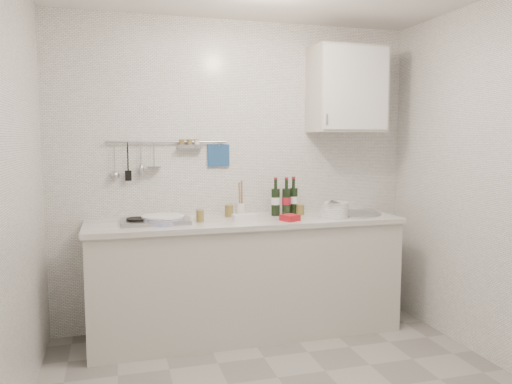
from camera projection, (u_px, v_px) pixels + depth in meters
back_wall at (237, 174)px, 4.15m from camera, size 3.00×0.02×2.50m
wall_left at (4, 200)px, 2.40m from camera, size 0.02×2.80×2.50m
counter at (247, 280)px, 3.95m from camera, size 2.44×0.64×0.96m
wall_rail at (165, 154)px, 3.93m from camera, size 0.98×0.09×0.34m
wall_cabinet at (347, 90)px, 4.15m from camera, size 0.60×0.38×0.70m
plate_stack_hob at (162, 219)px, 3.71m from camera, size 0.35×0.34×0.06m
plate_stack_sink at (335, 210)px, 4.00m from camera, size 0.26×0.25×0.13m
wine_bottles at (285, 196)px, 4.09m from camera, size 0.24×0.12×0.31m
butter_dish at (244, 217)px, 3.81m from camera, size 0.18×0.10×0.05m
strawberry_punnet at (290, 218)px, 3.81m from camera, size 0.15×0.15×0.05m
utensil_crock at (241, 208)px, 4.02m from camera, size 0.07×0.07×0.29m
jar_a at (229, 210)px, 4.01m from camera, size 0.07×0.07×0.10m
jar_b at (286, 210)px, 4.15m from camera, size 0.06×0.06×0.07m
jar_c at (300, 209)px, 4.12m from camera, size 0.07×0.07×0.09m
jar_d at (200, 215)px, 3.76m from camera, size 0.06×0.06×0.10m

